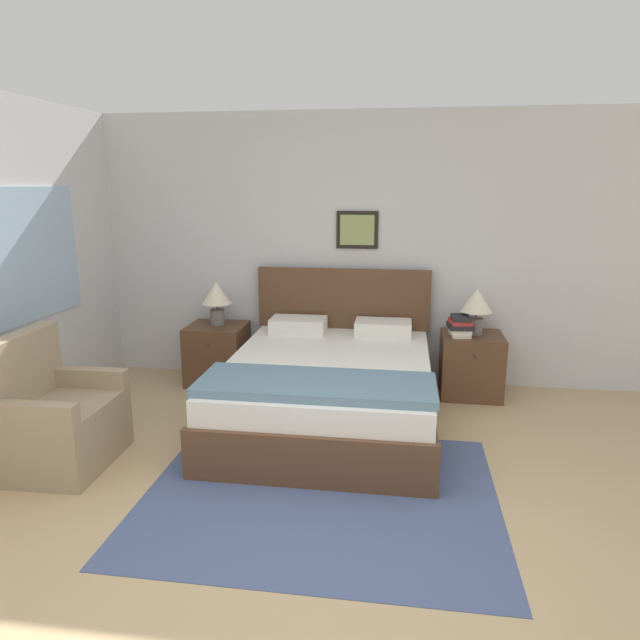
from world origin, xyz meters
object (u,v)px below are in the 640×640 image
armchair (57,421)px  nightstand_near_window (218,354)px  table_lamp_near_window (216,296)px  bed (329,387)px  table_lamp_by_door (477,304)px  nightstand_by_door (471,365)px

armchair → nightstand_near_window: (0.57, 1.81, -0.03)m
nightstand_near_window → table_lamp_near_window: size_ratio=1.36×
bed → armchair: bed is taller
armchair → bed: bearing=117.9°
bed → table_lamp_near_window: bed is taller
bed → table_lamp_near_window: size_ratio=5.06×
armchair → table_lamp_by_door: table_lamp_by_door is taller
bed → table_lamp_near_window: bearing=145.4°
nightstand_near_window → nightstand_by_door: 2.45m
bed → table_lamp_by_door: bed is taller
armchair → table_lamp_near_window: table_lamp_near_window is taller
bed → table_lamp_near_window: 1.58m
table_lamp_near_window → nightstand_near_window: bearing=-101.8°
nightstand_near_window → table_lamp_by_door: size_ratio=1.36×
nightstand_near_window → nightstand_by_door: bearing=0.0°
nightstand_by_door → table_lamp_by_door: (0.02, 0.03, 0.57)m
armchair → nightstand_near_window: 1.90m
nightstand_near_window → nightstand_by_door: (2.45, 0.00, 0.00)m
table_lamp_near_window → table_lamp_by_door: bearing=0.0°
bed → table_lamp_by_door: (1.24, 0.84, 0.56)m
bed → nightstand_by_door: 1.47m
table_lamp_near_window → table_lamp_by_door: size_ratio=1.00×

